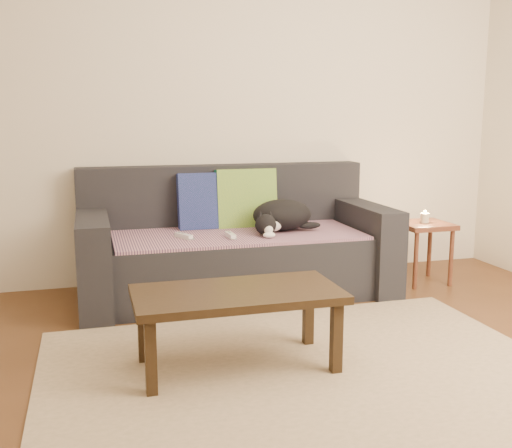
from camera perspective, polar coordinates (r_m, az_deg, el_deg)
name	(u,v)px	position (r m, az deg, el deg)	size (l,w,h in m)	color
ground	(317,388)	(2.85, 5.79, -15.30)	(4.50, 4.50, 0.00)	brown
back_wall	(220,105)	(4.49, -3.45, 11.23)	(4.50, 0.04, 2.60)	beige
sofa	(235,249)	(4.17, -2.05, -2.41)	(2.10, 0.94, 0.87)	#232328
throw_blanket	(238,235)	(4.06, -1.75, -1.02)	(1.66, 0.74, 0.02)	#392648
cushion_navy	(206,201)	(4.24, -4.80, 2.18)	(0.39, 0.10, 0.39)	navy
cushion_green	(246,200)	(4.30, -0.96, 2.34)	(0.44, 0.11, 0.44)	#0B4C3C
cat	(281,216)	(4.12, 2.39, 0.76)	(0.50, 0.42, 0.22)	black
wii_remote_a	(184,236)	(3.91, -6.90, -1.15)	(0.15, 0.04, 0.03)	white
wii_remote_b	(230,235)	(3.91, -2.45, -1.08)	(0.15, 0.04, 0.03)	white
side_table	(424,233)	(4.57, 15.70, -0.85)	(0.36, 0.36, 0.45)	brown
candle	(425,218)	(4.55, 15.77, 0.59)	(0.06, 0.06, 0.09)	beige
rug	(305,374)	(2.97, 4.71, -14.01)	(2.50, 1.80, 0.01)	tan
coffee_table	(237,300)	(2.91, -1.79, -7.27)	(1.00, 0.50, 0.40)	black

